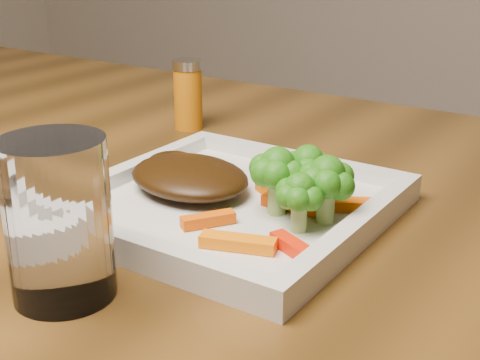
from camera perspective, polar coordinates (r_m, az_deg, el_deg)
The scene contains 14 objects.
plate at distance 0.63m, azimuth -0.76°, elevation -2.46°, with size 0.27×0.27×0.01m, color silver.
steak at distance 0.65m, azimuth -4.34°, elevation 0.30°, with size 0.13×0.10×0.03m, color #311C07.
broccoli_0 at distance 0.61m, azimuth 5.81°, elevation 0.95°, with size 0.05×0.05×0.07m, color #1F6B11, non-canonical shape.
broccoli_1 at distance 0.58m, azimuth 7.39°, elevation -0.64°, with size 0.06×0.06×0.06m, color #1A7513, non-canonical shape.
broccoli_2 at distance 0.56m, azimuth 5.10°, elevation -1.57°, with size 0.05×0.05×0.06m, color #137515, non-canonical shape.
broccoli_3 at distance 0.59m, azimuth 3.19°, elevation -0.10°, with size 0.06×0.06×0.06m, color #207012, non-canonical shape.
carrot_0 at distance 0.54m, azimuth -0.18°, elevation -5.35°, with size 0.06×0.02×0.01m, color orange.
carrot_1 at distance 0.53m, azimuth 4.58°, elevation -5.72°, with size 0.05×0.01×0.01m, color red.
carrot_2 at distance 0.58m, azimuth -2.74°, elevation -3.41°, with size 0.05×0.01×0.01m, color #DF5003.
carrot_3 at distance 0.62m, azimuth 9.43°, elevation -2.09°, with size 0.06×0.02×0.01m, color #E75C03.
carrot_4 at distance 0.66m, azimuth 3.57°, elevation -0.28°, with size 0.05×0.01×0.01m, color orange.
carrot_6 at distance 0.61m, azimuth 4.45°, elevation -2.04°, with size 0.06×0.02×0.01m, color #CC3E03.
spice_shaker at distance 0.89m, azimuth -4.46°, elevation 7.27°, with size 0.04×0.04×0.09m, color #BA660A.
drinking_glass at distance 0.49m, azimuth -15.24°, elevation -3.32°, with size 0.08×0.08×0.12m, color silver.
Camera 1 is at (0.75, -0.34, 1.01)m, focal length 50.00 mm.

